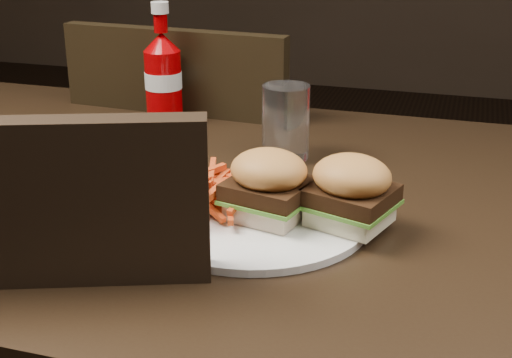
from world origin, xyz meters
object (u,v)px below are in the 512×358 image
(dining_table, at_px, (200,197))
(chair_far, at_px, (222,229))
(tumbler, at_px, (286,122))
(ketchup_bottle, at_px, (164,87))
(plate, at_px, (254,217))

(dining_table, xyz_separation_m, chair_far, (-0.15, 0.50, -0.30))
(dining_table, distance_m, tumbler, 0.17)
(chair_far, distance_m, ketchup_bottle, 0.46)
(dining_table, bearing_deg, chair_far, 107.08)
(plate, relative_size, tumbler, 2.54)
(plate, relative_size, ketchup_bottle, 2.24)
(plate, bearing_deg, ketchup_bottle, 127.78)
(ketchup_bottle, distance_m, tumbler, 0.27)
(dining_table, relative_size, ketchup_bottle, 9.80)
(chair_far, relative_size, plate, 1.59)
(chair_far, relative_size, ketchup_bottle, 3.56)
(dining_table, relative_size, tumbler, 11.12)
(dining_table, height_order, plate, plate)
(ketchup_bottle, relative_size, tumbler, 1.13)
(chair_far, bearing_deg, dining_table, 110.41)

